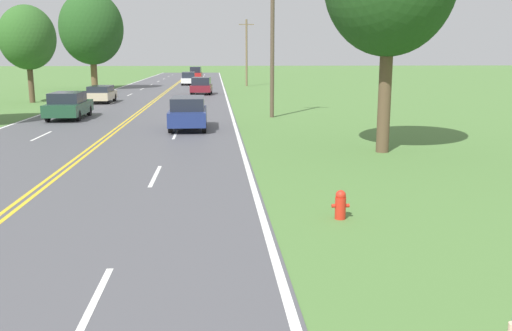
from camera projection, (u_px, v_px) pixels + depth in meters
The scene contains 11 objects.
fire_hydrant at pixel (340, 204), 12.37m from camera, with size 0.41×0.25×0.68m.
utility_pole_midground at pixel (272, 38), 31.92m from camera, with size 1.80×0.24×9.02m.
utility_pole_far at pixel (247, 52), 65.50m from camera, with size 1.80×0.24×7.93m.
tree_mid_treeline at pixel (27, 38), 42.13m from camera, with size 4.31×4.31×7.54m.
tree_right_cluster at pixel (91, 28), 58.48m from camera, with size 6.80×6.80×10.50m.
car_dark_blue_hatchback_nearest at pixel (188, 112), 27.34m from camera, with size 1.85×4.26×1.64m.
car_dark_green_sedan_approaching at pixel (69, 105), 31.94m from camera, with size 1.96×4.76×1.57m.
car_champagne_hatchback_mid_near at pixel (101, 94), 42.73m from camera, with size 1.85×3.93×1.33m.
car_maroon_hatchback_mid_far at pixel (201, 85), 51.96m from camera, with size 2.09×3.78×1.63m.
car_white_van_receding at pixel (189, 78), 68.97m from camera, with size 1.88×4.92×1.62m.
car_red_suv_distant at pixel (196, 73), 83.18m from camera, with size 1.93×4.68×1.98m.
Camera 1 is at (4.96, -0.11, 3.68)m, focal length 38.00 mm.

